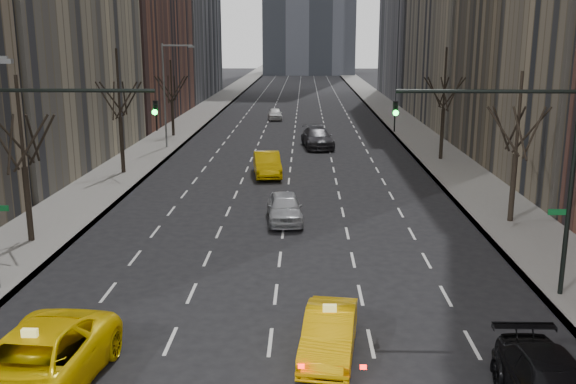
{
  "coord_description": "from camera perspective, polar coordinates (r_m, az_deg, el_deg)",
  "views": [
    {
      "loc": [
        1.08,
        -11.0,
        9.59
      ],
      "look_at": [
        0.41,
        14.27,
        3.5
      ],
      "focal_mm": 40.0,
      "sensor_mm": 36.0,
      "label": 1
    }
  ],
  "objects": [
    {
      "name": "sidewalk_left",
      "position": [
        82.64,
        -7.83,
        6.8
      ],
      "size": [
        4.5,
        320.0,
        0.15
      ],
      "primitive_type": "cube",
      "color": "slate",
      "rests_on": "ground"
    },
    {
      "name": "sidewalk_right",
      "position": [
        82.32,
        9.37,
        6.72
      ],
      "size": [
        4.5,
        320.0,
        0.15
      ],
      "primitive_type": "cube",
      "color": "slate",
      "rests_on": "ground"
    },
    {
      "name": "tree_lw_b",
      "position": [
        32.35,
        -22.38,
        2.06
      ],
      "size": [
        3.36,
        3.5,
        7.82
      ],
      "color": "black",
      "rests_on": "ground"
    },
    {
      "name": "tree_lw_c",
      "position": [
        47.19,
        -14.68,
        6.34
      ],
      "size": [
        3.36,
        3.5,
        8.74
      ],
      "color": "black",
      "rests_on": "ground"
    },
    {
      "name": "tree_lw_d",
      "position": [
        64.62,
        -10.27,
        7.97
      ],
      "size": [
        3.36,
        3.5,
        7.36
      ],
      "color": "black",
      "rests_on": "ground"
    },
    {
      "name": "tree_rw_b",
      "position": [
        35.25,
        19.57,
        3.17
      ],
      "size": [
        3.36,
        3.5,
        7.82
      ],
      "color": "black",
      "rests_on": "ground"
    },
    {
      "name": "tree_rw_c",
      "position": [
        52.45,
        13.63,
        7.09
      ],
      "size": [
        3.36,
        3.5,
        8.74
      ],
      "color": "black",
      "rests_on": "ground"
    },
    {
      "name": "traffic_mast_left",
      "position": [
        25.48,
        -22.11,
        3.28
      ],
      "size": [
        6.69,
        0.39,
        8.0
      ],
      "color": "black",
      "rests_on": "ground"
    },
    {
      "name": "traffic_mast_right",
      "position": [
        24.7,
        20.49,
        3.12
      ],
      "size": [
        6.69,
        0.39,
        8.0
      ],
      "color": "black",
      "rests_on": "ground"
    },
    {
      "name": "streetlight_far",
      "position": [
        57.39,
        -10.62,
        9.35
      ],
      "size": [
        2.83,
        0.22,
        9.0
      ],
      "color": "slate",
      "rests_on": "ground"
    },
    {
      "name": "taxi_suv",
      "position": [
        19.29,
        -21.77,
        -14.27
      ],
      "size": [
        3.52,
        6.7,
        1.8
      ],
      "primitive_type": "imported",
      "rotation": [
        0.0,
        0.0,
        -0.08
      ],
      "color": "yellow",
      "rests_on": "ground"
    },
    {
      "name": "taxi_sedan",
      "position": [
        20.28,
        3.69,
        -12.41
      ],
      "size": [
        2.07,
        4.54,
        1.44
      ],
      "primitive_type": "imported",
      "rotation": [
        0.0,
        0.0,
        -0.13
      ],
      "color": "#FFB805",
      "rests_on": "ground"
    },
    {
      "name": "silver_sedan_ahead",
      "position": [
        34.25,
        -0.31,
        -1.38
      ],
      "size": [
        2.19,
        4.66,
        1.54
      ],
      "primitive_type": "imported",
      "rotation": [
        0.0,
        0.0,
        0.08
      ],
      "color": "#AAADB2",
      "rests_on": "ground"
    },
    {
      "name": "far_taxi",
      "position": [
        45.63,
        -1.87,
        2.48
      ],
      "size": [
        2.42,
        5.29,
        1.68
      ],
      "primitive_type": "imported",
      "rotation": [
        0.0,
        0.0,
        0.13
      ],
      "color": "#EDB705",
      "rests_on": "ground"
    },
    {
      "name": "far_suv_grey",
      "position": [
        57.68,
        2.63,
        4.84
      ],
      "size": [
        3.21,
        6.29,
        1.75
      ],
      "primitive_type": "imported",
      "rotation": [
        0.0,
        0.0,
        0.13
      ],
      "color": "#2E2D33",
      "rests_on": "ground"
    },
    {
      "name": "far_car_white",
      "position": [
        77.58,
        -1.16,
        6.95
      ],
      "size": [
        1.96,
        4.2,
        1.39
      ],
      "primitive_type": "imported",
      "rotation": [
        0.0,
        0.0,
        0.08
      ],
      "color": "white",
      "rests_on": "ground"
    }
  ]
}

